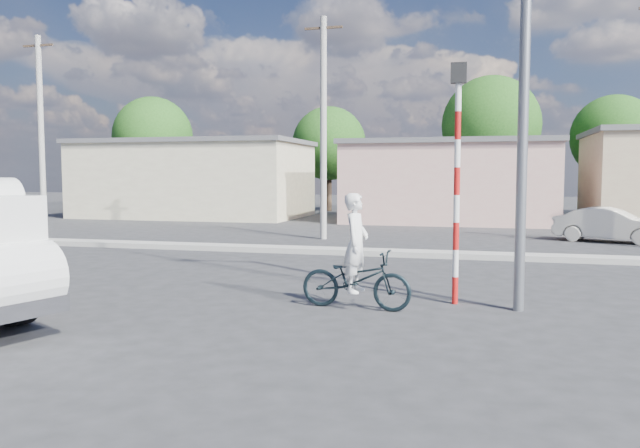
% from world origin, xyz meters
% --- Properties ---
extents(ground_plane, '(120.00, 120.00, 0.00)m').
position_xyz_m(ground_plane, '(0.00, 0.00, 0.00)').
color(ground_plane, '#29292B').
rests_on(ground_plane, ground).
extents(median, '(40.00, 0.80, 0.16)m').
position_xyz_m(median, '(0.00, 8.00, 0.08)').
color(median, '#99968E').
rests_on(median, ground).
extents(bicycle, '(2.05, 0.88, 1.05)m').
position_xyz_m(bicycle, '(1.52, 0.62, 0.52)').
color(bicycle, black).
rests_on(bicycle, ground).
extents(cyclist, '(0.48, 0.67, 1.75)m').
position_xyz_m(cyclist, '(1.52, 0.62, 0.87)').
color(cyclist, white).
rests_on(cyclist, ground).
extents(car_cream, '(3.89, 2.48, 1.21)m').
position_xyz_m(car_cream, '(7.98, 13.52, 0.61)').
color(car_cream, beige).
rests_on(car_cream, ground).
extents(traffic_pole, '(0.28, 0.18, 4.36)m').
position_xyz_m(traffic_pole, '(3.20, 1.50, 2.59)').
color(traffic_pole, red).
rests_on(traffic_pole, ground).
extents(streetlight, '(2.34, 0.22, 9.00)m').
position_xyz_m(streetlight, '(4.14, 1.20, 4.96)').
color(streetlight, slate).
rests_on(streetlight, ground).
extents(building_row, '(37.80, 7.30, 4.44)m').
position_xyz_m(building_row, '(1.10, 22.00, 2.13)').
color(building_row, beige).
rests_on(building_row, ground).
extents(tree_row, '(34.13, 7.32, 8.10)m').
position_xyz_m(tree_row, '(-2.27, 28.62, 4.83)').
color(tree_row, '#38281E').
rests_on(tree_row, ground).
extents(utility_poles, '(35.40, 0.24, 8.00)m').
position_xyz_m(utility_poles, '(3.25, 12.00, 4.07)').
color(utility_poles, '#99968E').
rests_on(utility_poles, ground).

